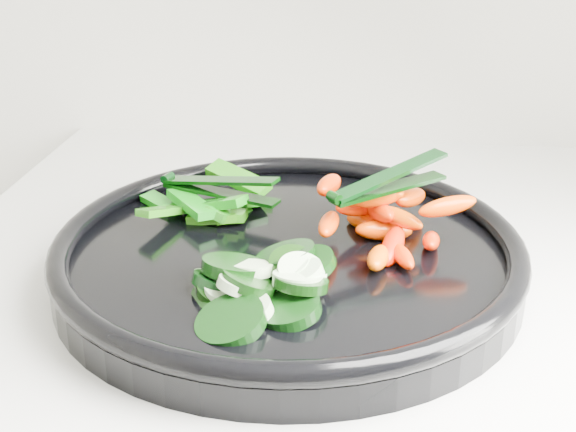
# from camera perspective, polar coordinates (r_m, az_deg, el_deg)

# --- Properties ---
(veggie_tray) EXTENTS (0.48, 0.48, 0.04)m
(veggie_tray) POSITION_cam_1_polar(r_m,az_deg,el_deg) (0.64, -0.00, -2.83)
(veggie_tray) COLOR black
(veggie_tray) RESTS_ON counter
(cucumber_pile) EXTENTS (0.11, 0.14, 0.04)m
(cucumber_pile) POSITION_cam_1_polar(r_m,az_deg,el_deg) (0.57, -2.11, -4.93)
(cucumber_pile) COLOR black
(cucumber_pile) RESTS_ON veggie_tray
(carrot_pile) EXTENTS (0.13, 0.16, 0.05)m
(carrot_pile) POSITION_cam_1_polar(r_m,az_deg,el_deg) (0.66, 6.59, 0.02)
(carrot_pile) COLOR #FD2400
(carrot_pile) RESTS_ON veggie_tray
(pepper_pile) EXTENTS (0.12, 0.13, 0.04)m
(pepper_pile) POSITION_cam_1_polar(r_m,az_deg,el_deg) (0.71, -5.21, 0.93)
(pepper_pile) COLOR #206709
(pepper_pile) RESTS_ON veggie_tray
(tong_carrot) EXTENTS (0.10, 0.08, 0.02)m
(tong_carrot) POSITION_cam_1_polar(r_m,az_deg,el_deg) (0.64, 7.00, 2.37)
(tong_carrot) COLOR black
(tong_carrot) RESTS_ON carrot_pile
(tong_pepper) EXTENTS (0.11, 0.05, 0.02)m
(tong_pepper) POSITION_cam_1_polar(r_m,az_deg,el_deg) (0.70, -5.09, 2.13)
(tong_pepper) COLOR black
(tong_pepper) RESTS_ON pepper_pile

